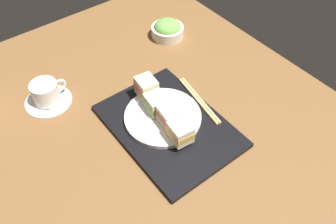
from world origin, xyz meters
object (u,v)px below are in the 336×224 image
Objects in this scene: sandwich_inner_near at (168,116)px; salad_bowl at (167,29)px; sandwich_inner_far at (157,102)px; coffee_cup at (46,94)px; chopsticks_pair at (199,100)px; sandwich_plate at (163,117)px; sandwich_nearmost at (180,132)px; sandwich_farmost at (147,87)px.

sandwich_inner_near is 0.59× the size of salad_bowl.
sandwich_inner_far is at bearing 138.03° from salad_bowl.
chopsticks_pair is at bearing -129.06° from coffee_cup.
sandwich_plate reaches higher than chopsticks_pair.
sandwich_nearmost is at bearing 172.62° from sandwich_inner_near.
sandwich_nearmost is at bearing 172.62° from sandwich_inner_far.
sandwich_farmost is at bearing 131.88° from salad_bowl.
sandwich_plate is 4.39cm from sandwich_inner_far.
sandwich_inner_far reaches higher than sandwich_plate.
sandwich_farmost is 0.58× the size of salad_bowl.
sandwich_farmost is (6.23, -0.81, 0.60)cm from sandwich_inner_far.
chopsticks_pair is at bearing 157.90° from salad_bowl.
sandwich_farmost is 0.49× the size of coffee_cup.
sandwich_plate is 1.57× the size of coffee_cup.
sandwich_plate is at bearing 172.62° from sandwich_inner_far.
sandwich_inner_far is at bearing 172.62° from sandwich_farmost.
chopsticks_pair is (8.18, -13.89, -3.64)cm from sandwich_nearmost.
sandwich_plate is at bearing -7.38° from sandwich_nearmost.
sandwich_plate is 10.00cm from sandwich_nearmost.
sandwich_nearmost is 49.15cm from salad_bowl.
sandwich_farmost reaches higher than coffee_cup.
sandwich_farmost is at bearing -7.38° from sandwich_inner_far.
sandwich_farmost is at bearing -7.38° from sandwich_plate.
sandwich_nearmost reaches higher than salad_bowl.
coffee_cup is at bearing 35.91° from sandwich_inner_near.
sandwich_inner_far is at bearing 70.81° from chopsticks_pair.
sandwich_inner_far is 38.29cm from salad_bowl.
sandwich_inner_near reaches higher than chopsticks_pair.
sandwich_inner_far is 6.31cm from sandwich_farmost.
sandwich_nearmost is at bearing 172.62° from sandwich_plate.
coffee_cup is at bearing 94.88° from salad_bowl.
sandwich_inner_far is at bearing -7.38° from sandwich_nearmost.
sandwich_inner_near reaches higher than sandwich_plate.
sandwich_inner_near is 1.01× the size of sandwich_farmost.
coffee_cup reaches higher than sandwich_plate.
sandwich_farmost reaches higher than sandwich_nearmost.
coffee_cup reaches higher than salad_bowl.
salad_bowl reaches higher than chopsticks_pair.
sandwich_nearmost is 0.48× the size of coffee_cup.
sandwich_farmost is at bearing -7.38° from sandwich_nearmost.
salad_bowl is (31.53, -25.96, 0.77)cm from sandwich_plate.
chopsticks_pair is 45.33cm from coffee_cup.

